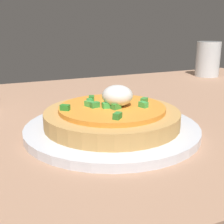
% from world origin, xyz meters
% --- Properties ---
extents(dining_table, '(1.21, 0.69, 0.03)m').
position_xyz_m(dining_table, '(0.00, 0.00, 0.02)').
color(dining_table, tan).
rests_on(dining_table, ground).
extents(plate, '(0.26, 0.26, 0.01)m').
position_xyz_m(plate, '(-0.04, -0.11, 0.04)').
color(plate, white).
rests_on(plate, dining_table).
extents(pizza, '(0.20, 0.20, 0.06)m').
position_xyz_m(pizza, '(-0.04, -0.11, 0.06)').
color(pizza, tan).
rests_on(pizza, plate).
extents(cup_far, '(0.07, 0.07, 0.10)m').
position_xyz_m(cup_far, '(0.43, 0.22, 0.08)').
color(cup_far, silver).
rests_on(cup_far, dining_table).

